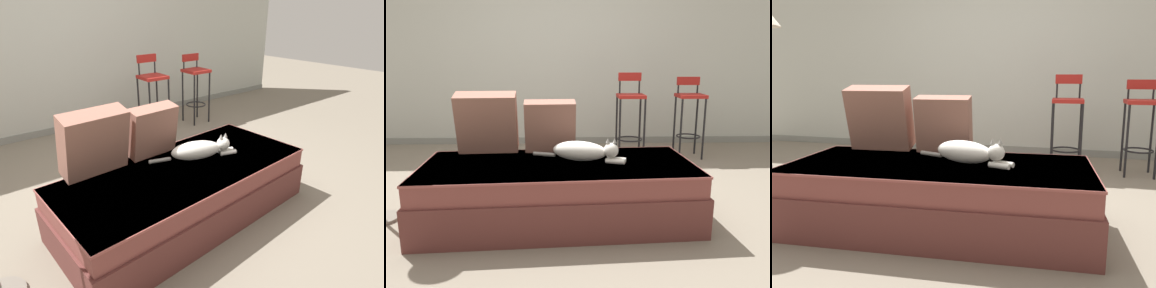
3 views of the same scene
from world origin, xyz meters
The scene contains 9 objects.
ground_plane centered at (0.00, 0.00, 0.00)m, with size 16.00×16.00×0.00m, color slate.
wall_back_panel centered at (0.00, 2.25, 1.30)m, with size 8.00×0.10×2.60m, color #B7BCB2.
wall_baseboard_trim centered at (0.00, 2.20, 0.04)m, with size 8.00×0.02×0.09m, color gray.
couch centered at (0.00, -0.40, 0.23)m, with size 2.08×1.03×0.45m.
throw_pillow_corner centered at (-0.58, -0.08, 0.70)m, with size 0.49×0.31×0.50m.
throw_pillow_middle centered at (-0.07, -0.05, 0.66)m, with size 0.42×0.24×0.43m.
cat centered at (0.19, -0.35, 0.52)m, with size 0.71×0.32×0.19m.
bar_stool_near_window centered at (0.84, 1.42, 0.60)m, with size 0.32×0.32×1.03m.
bar_stool_by_doorway centered at (1.56, 1.42, 0.61)m, with size 0.32×0.32×0.98m.
Camera 3 is at (0.79, -2.71, 1.03)m, focal length 35.00 mm.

